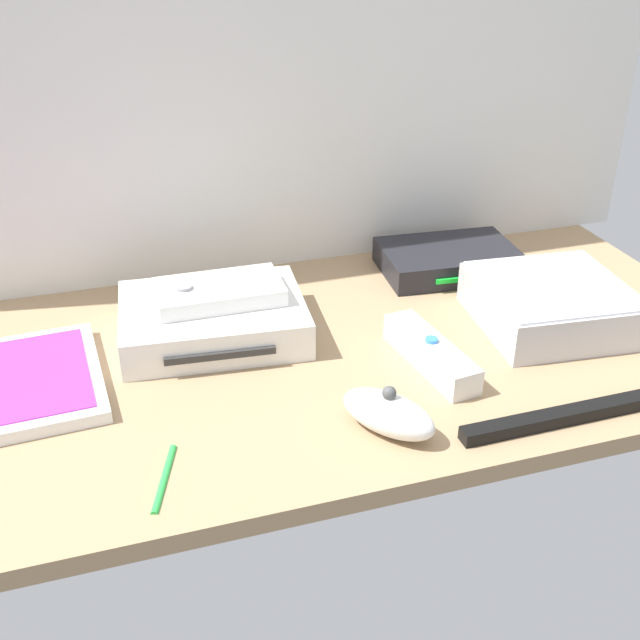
{
  "coord_description": "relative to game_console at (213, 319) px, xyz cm",
  "views": [
    {
      "loc": [
        -22.66,
        -72.2,
        46.01
      ],
      "look_at": [
        0.0,
        0.0,
        4.0
      ],
      "focal_mm": 43.74,
      "sensor_mm": 36.0,
      "label": 1
    }
  ],
  "objects": [
    {
      "name": "ground_plane",
      "position": [
        10.84,
        -6.96,
        -3.2
      ],
      "size": [
        100.0,
        48.0,
        2.0
      ],
      "primitive_type": "cube",
      "color": "#9E7F5B",
      "rests_on": "ground"
    },
    {
      "name": "sensor_bar",
      "position": [
        30.61,
        -27.01,
        -1.5
      ],
      "size": [
        24.01,
        1.99,
        1.4
      ],
      "primitive_type": "cube",
      "rotation": [
        0.0,
        0.0,
        0.01
      ],
      "color": "black",
      "rests_on": "ground_plane"
    },
    {
      "name": "remote_nunchuk",
      "position": [
        12.6,
        -23.15,
        -0.16
      ],
      "size": [
        9.45,
        10.67,
        5.1
      ],
      "rotation": [
        0.0,
        0.0,
        0.63
      ],
      "color": "white",
      "rests_on": "ground_plane"
    },
    {
      "name": "remote_classic_pad",
      "position": [
        0.96,
        0.45,
        3.21
      ],
      "size": [
        14.48,
        8.14,
        2.4
      ],
      "rotation": [
        0.0,
        0.0,
        -0.01
      ],
      "color": "white",
      "rests_on": "game_console"
    },
    {
      "name": "remote_wand",
      "position": [
        21.49,
        -13.45,
        -0.69
      ],
      "size": [
        5.37,
        15.13,
        3.4
      ],
      "rotation": [
        0.0,
        0.0,
        0.12
      ],
      "color": "white",
      "rests_on": "ground_plane"
    },
    {
      "name": "stylus_pen",
      "position": [
        -8.97,
        -23.79,
        -1.85
      ],
      "size": [
        3.49,
        8.77,
        0.7
      ],
      "primitive_type": "cylinder",
      "rotation": [
        0.0,
        1.57,
        1.25
      ],
      "color": "green",
      "rests_on": "ground_plane"
    },
    {
      "name": "network_router",
      "position": [
        33.88,
        7.98,
        -0.5
      ],
      "size": [
        18.89,
        13.38,
        3.4
      ],
      "rotation": [
        0.0,
        0.0,
        -0.08
      ],
      "color": "black",
      "rests_on": "ground_plane"
    },
    {
      "name": "game_console",
      "position": [
        0.0,
        0.0,
        0.0
      ],
      "size": [
        22.33,
        17.89,
        4.4
      ],
      "rotation": [
        0.0,
        0.0,
        -0.09
      ],
      "color": "white",
      "rests_on": "ground_plane"
    },
    {
      "name": "back_wall",
      "position": [
        10.84,
        17.64,
        29.8
      ],
      "size": [
        110.0,
        1.2,
        64.0
      ],
      "primitive_type": "cube",
      "color": "silver",
      "rests_on": "ground"
    },
    {
      "name": "mini_computer",
      "position": [
        39.15,
        -9.06,
        0.44
      ],
      "size": [
        18.45,
        18.45,
        5.3
      ],
      "rotation": [
        0.0,
        0.0,
        -0.09
      ],
      "color": "silver",
      "rests_on": "ground_plane"
    },
    {
      "name": "game_case",
      "position": [
        -20.01,
        -4.9,
        -1.44
      ],
      "size": [
        14.68,
        19.76,
        1.56
      ],
      "rotation": [
        0.0,
        0.0,
        0.06
      ],
      "color": "white",
      "rests_on": "ground_plane"
    }
  ]
}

